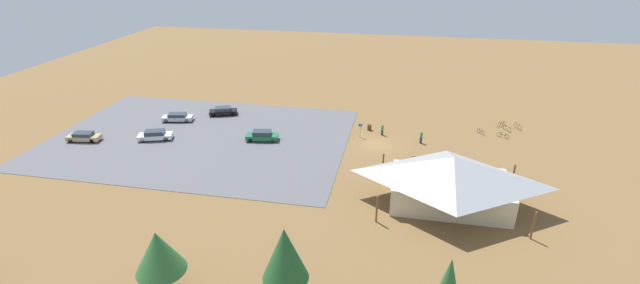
{
  "coord_description": "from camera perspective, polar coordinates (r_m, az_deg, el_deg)",
  "views": [
    {
      "loc": [
        -2.96,
        56.79,
        26.12
      ],
      "look_at": [
        7.49,
        3.35,
        1.2
      ],
      "focal_mm": 24.77,
      "sensor_mm": 36.0,
      "label": 1
    }
  ],
  "objects": [
    {
      "name": "pine_mideast",
      "position": [
        33.7,
        -4.57,
        -14.22
      ],
      "size": [
        3.55,
        3.55,
        7.29
      ],
      "color": "brown",
      "rests_on": "ground"
    },
    {
      "name": "bicycle_black_back_row",
      "position": [
        69.36,
        22.54,
        0.81
      ],
      "size": [
        1.54,
        0.87,
        0.76
      ],
      "color": "black",
      "rests_on": "ground"
    },
    {
      "name": "car_tan_front_row",
      "position": [
        71.23,
        -28.21,
        0.62
      ],
      "size": [
        4.76,
        2.35,
        1.3
      ],
      "color": "tan",
      "rests_on": "parking_lot_asphalt"
    },
    {
      "name": "ground",
      "position": [
        62.58,
        7.34,
        -0.29
      ],
      "size": [
        160.0,
        160.0,
        0.0
      ],
      "primitive_type": "plane",
      "color": "brown",
      "rests_on": "ground"
    },
    {
      "name": "bicycle_silver_trailside",
      "position": [
        54.75,
        7.24,
        -3.68
      ],
      "size": [
        1.28,
        1.21,
        0.82
      ],
      "color": "black",
      "rests_on": "ground"
    },
    {
      "name": "car_white_inner_stall",
      "position": [
        67.45,
        -20.54,
        0.84
      ],
      "size": [
        5.04,
        3.18,
        1.39
      ],
      "color": "white",
      "rests_on": "parking_lot_asphalt"
    },
    {
      "name": "bicycle_red_yard_center",
      "position": [
        73.47,
        22.4,
        2.13
      ],
      "size": [
        1.32,
        1.09,
        0.79
      ],
      "color": "black",
      "rests_on": "ground"
    },
    {
      "name": "trash_bin",
      "position": [
        66.99,
        6.4,
        1.9
      ],
      "size": [
        0.6,
        0.6,
        0.9
      ],
      "primitive_type": "cylinder",
      "color": "brown",
      "rests_on": "ground"
    },
    {
      "name": "car_green_by_curb",
      "position": [
        63.47,
        -7.49,
        0.83
      ],
      "size": [
        4.77,
        2.49,
        1.46
      ],
      "color": "#1E6B3D",
      "rests_on": "parking_lot_asphalt"
    },
    {
      "name": "car_black_end_stall",
      "position": [
        74.06,
        -12.39,
        3.93
      ],
      "size": [
        4.76,
        3.15,
        1.33
      ],
      "color": "black",
      "rests_on": "parking_lot_asphalt"
    },
    {
      "name": "car_silver_back_corner",
      "position": [
        73.34,
        -17.93,
        3.06
      ],
      "size": [
        4.95,
        2.66,
        1.27
      ],
      "color": "#BCBCC1",
      "rests_on": "parking_lot_asphalt"
    },
    {
      "name": "bicycle_orange_lone_east",
      "position": [
        73.38,
        24.19,
        1.82
      ],
      "size": [
        0.73,
        1.7,
        0.92
      ],
      "color": "black",
      "rests_on": "ground"
    },
    {
      "name": "visitor_crossing_yard",
      "position": [
        65.33,
        8.05,
        1.64
      ],
      "size": [
        0.36,
        0.36,
        1.74
      ],
      "color": "#2D3347",
      "rests_on": "ground"
    },
    {
      "name": "bicycle_yellow_yard_front",
      "position": [
        72.05,
        23.01,
        1.62
      ],
      "size": [
        0.91,
        1.6,
        0.83
      ],
      "color": "black",
      "rests_on": "ground"
    },
    {
      "name": "lot_sign",
      "position": [
        64.0,
        5.23,
        1.77
      ],
      "size": [
        0.56,
        0.08,
        2.2
      ],
      "color": "#99999E",
      "rests_on": "ground"
    },
    {
      "name": "bicycle_green_front_row",
      "position": [
        58.14,
        11.74,
        -2.28
      ],
      "size": [
        0.83,
        1.55,
        0.78
      ],
      "color": "black",
      "rests_on": "ground"
    },
    {
      "name": "bike_pavilion",
      "position": [
        48.88,
        16.59,
        -4.45
      ],
      "size": [
        15.25,
        10.16,
        5.69
      ],
      "color": "beige",
      "rests_on": "ground"
    },
    {
      "name": "visitor_near_lot",
      "position": [
        63.66,
        12.94,
        0.65
      ],
      "size": [
        0.36,
        0.36,
        1.83
      ],
      "color": "#2D3347",
      "rests_on": "ground"
    },
    {
      "name": "bicycle_blue_edge_north",
      "position": [
        69.48,
        20.1,
        1.25
      ],
      "size": [
        0.94,
        1.37,
        0.75
      ],
      "color": "black",
      "rests_on": "ground"
    },
    {
      "name": "pine_far_west",
      "position": [
        37.41,
        -20.15,
        -13.21
      ],
      "size": [
        3.96,
        3.96,
        5.95
      ],
      "color": "brown",
      "rests_on": "ground"
    },
    {
      "name": "parking_lot_asphalt",
      "position": [
        66.56,
        -15.19,
        0.6
      ],
      "size": [
        42.52,
        29.77,
        0.05
      ],
      "primitive_type": "cube",
      "color": "#56565B",
      "rests_on": "ground"
    }
  ]
}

